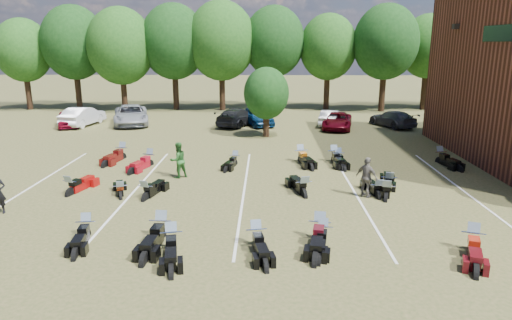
{
  "coord_description": "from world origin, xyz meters",
  "views": [
    {
      "loc": [
        -2.02,
        -16.75,
        6.54
      ],
      "look_at": [
        -2.48,
        4.0,
        1.2
      ],
      "focal_mm": 32.0,
      "sensor_mm": 36.0,
      "label": 1
    }
  ],
  "objects_px": {
    "car_0": "(67,119)",
    "car_4": "(257,116)",
    "motorcycle_3": "(323,242)",
    "motorcycle_14": "(122,159)",
    "person_green": "(178,160)",
    "person_grey": "(367,177)",
    "motorcycle_0": "(87,237)",
    "motorcycle_7": "(71,195)"
  },
  "relations": [
    {
      "from": "person_green",
      "to": "motorcycle_3",
      "type": "distance_m",
      "value": 9.86
    },
    {
      "from": "motorcycle_0",
      "to": "person_grey",
      "type": "bearing_deg",
      "value": 15.1
    },
    {
      "from": "car_0",
      "to": "person_grey",
      "type": "relative_size",
      "value": 2.12
    },
    {
      "from": "car_0",
      "to": "person_green",
      "type": "bearing_deg",
      "value": -75.13
    },
    {
      "from": "car_4",
      "to": "motorcycle_14",
      "type": "height_order",
      "value": "car_4"
    },
    {
      "from": "person_grey",
      "to": "motorcycle_7",
      "type": "distance_m",
      "value": 13.06
    },
    {
      "from": "motorcycle_3",
      "to": "motorcycle_7",
      "type": "relative_size",
      "value": 0.9
    },
    {
      "from": "motorcycle_0",
      "to": "motorcycle_7",
      "type": "bearing_deg",
      "value": 110.45
    },
    {
      "from": "person_grey",
      "to": "motorcycle_7",
      "type": "height_order",
      "value": "person_grey"
    },
    {
      "from": "motorcycle_14",
      "to": "motorcycle_7",
      "type": "bearing_deg",
      "value": -79.95
    },
    {
      "from": "car_0",
      "to": "motorcycle_3",
      "type": "bearing_deg",
      "value": -75.09
    },
    {
      "from": "person_green",
      "to": "person_grey",
      "type": "height_order",
      "value": "person_green"
    },
    {
      "from": "motorcycle_0",
      "to": "motorcycle_7",
      "type": "height_order",
      "value": "motorcycle_7"
    },
    {
      "from": "car_4",
      "to": "person_green",
      "type": "relative_size",
      "value": 2.41
    },
    {
      "from": "person_grey",
      "to": "motorcycle_14",
      "type": "relative_size",
      "value": 0.72
    },
    {
      "from": "person_green",
      "to": "motorcycle_3",
      "type": "relative_size",
      "value": 0.86
    },
    {
      "from": "motorcycle_0",
      "to": "motorcycle_3",
      "type": "relative_size",
      "value": 1.03
    },
    {
      "from": "car_0",
      "to": "person_grey",
      "type": "bearing_deg",
      "value": -64.27
    },
    {
      "from": "car_0",
      "to": "car_4",
      "type": "bearing_deg",
      "value": -20.54
    },
    {
      "from": "person_green",
      "to": "motorcycle_3",
      "type": "bearing_deg",
      "value": 92.14
    },
    {
      "from": "person_green",
      "to": "person_grey",
      "type": "bearing_deg",
      "value": 124.66
    },
    {
      "from": "motorcycle_0",
      "to": "motorcycle_7",
      "type": "xyz_separation_m",
      "value": [
        -2.45,
        4.5,
        0.0
      ]
    },
    {
      "from": "person_green",
      "to": "motorcycle_14",
      "type": "xyz_separation_m",
      "value": [
        -3.99,
        3.65,
        -0.9
      ]
    },
    {
      "from": "person_grey",
      "to": "motorcycle_3",
      "type": "relative_size",
      "value": 0.85
    },
    {
      "from": "car_0",
      "to": "car_4",
      "type": "distance_m",
      "value": 15.19
    },
    {
      "from": "motorcycle_3",
      "to": "motorcycle_7",
      "type": "bearing_deg",
      "value": 166.66
    },
    {
      "from": "car_4",
      "to": "motorcycle_3",
      "type": "xyz_separation_m",
      "value": [
        2.69,
        -22.59,
        -0.74
      ]
    },
    {
      "from": "car_0",
      "to": "motorcycle_14",
      "type": "distance_m",
      "value": 12.76
    },
    {
      "from": "car_4",
      "to": "motorcycle_3",
      "type": "relative_size",
      "value": 2.08
    },
    {
      "from": "motorcycle_14",
      "to": "car_4",
      "type": "bearing_deg",
      "value": 69.0
    },
    {
      "from": "person_grey",
      "to": "motorcycle_3",
      "type": "distance_m",
      "value": 5.43
    },
    {
      "from": "person_grey",
      "to": "motorcycle_0",
      "type": "height_order",
      "value": "person_grey"
    },
    {
      "from": "person_green",
      "to": "motorcycle_0",
      "type": "distance_m",
      "value": 7.61
    },
    {
      "from": "person_grey",
      "to": "motorcycle_0",
      "type": "xyz_separation_m",
      "value": [
        -10.58,
        -4.54,
        -0.89
      ]
    },
    {
      "from": "person_grey",
      "to": "motorcycle_14",
      "type": "height_order",
      "value": "person_grey"
    },
    {
      "from": "motorcycle_7",
      "to": "motorcycle_14",
      "type": "relative_size",
      "value": 0.93
    },
    {
      "from": "person_grey",
      "to": "motorcycle_3",
      "type": "bearing_deg",
      "value": 107.04
    },
    {
      "from": "motorcycle_0",
      "to": "motorcycle_14",
      "type": "distance_m",
      "value": 11.19
    },
    {
      "from": "person_green",
      "to": "person_grey",
      "type": "distance_m",
      "value": 9.17
    },
    {
      "from": "motorcycle_0",
      "to": "car_0",
      "type": "bearing_deg",
      "value": 106.41
    },
    {
      "from": "person_green",
      "to": "person_grey",
      "type": "relative_size",
      "value": 1.01
    },
    {
      "from": "motorcycle_3",
      "to": "motorcycle_14",
      "type": "height_order",
      "value": "motorcycle_14"
    }
  ]
}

